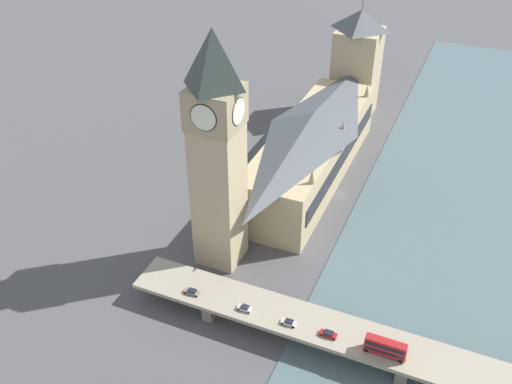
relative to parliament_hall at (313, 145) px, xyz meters
name	(u,v)px	position (x,y,z in m)	size (l,w,h in m)	color
ground_plane	(342,195)	(-14.91, 8.00, -13.55)	(600.00, 600.00, 0.00)	#4C4C4F
river_water	(443,218)	(-51.08, 8.00, -13.40)	(60.34, 360.00, 0.30)	#4C6066
parliament_hall	(313,145)	(0.00, 0.00, 0.00)	(24.27, 91.22, 27.29)	tan
clock_tower	(217,148)	(10.74, 55.99, 26.02)	(13.98, 13.98, 73.74)	tan
victoria_tower	(357,64)	(0.06, -59.00, 10.27)	(18.78, 18.78, 51.63)	tan
road_bridge	(407,356)	(-51.08, 76.98, -8.39)	(152.68, 13.24, 6.32)	gray
double_decker_bus_lead	(385,347)	(-45.86, 79.72, -4.65)	(10.45, 2.46, 4.65)	red
car_northbound_lead	(192,292)	(7.98, 79.93, -6.57)	(4.42, 1.82, 1.32)	slate
car_northbound_tail	(289,322)	(-20.71, 79.87, -6.57)	(4.06, 1.77, 1.29)	silver
car_southbound_lead	(245,308)	(-8.03, 79.78, -6.56)	(3.93, 1.88, 1.34)	silver
car_southbound_mid	(328,334)	(-31.38, 79.57, -6.55)	(4.43, 1.87, 1.35)	maroon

